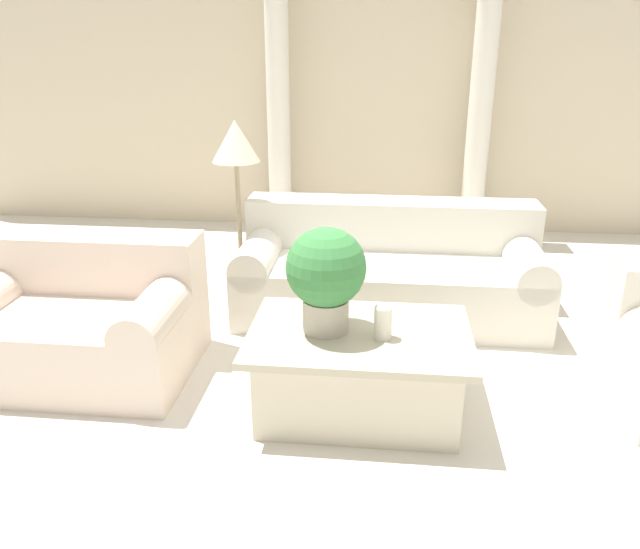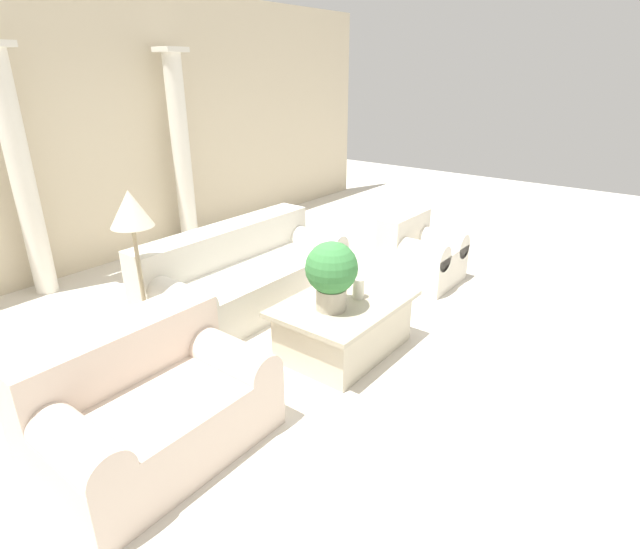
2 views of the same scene
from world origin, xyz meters
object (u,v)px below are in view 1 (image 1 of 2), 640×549
(coffee_table, at_px, (359,370))
(floor_lamp, at_px, (236,152))
(loveseat, at_px, (81,318))
(sofa_long, at_px, (389,270))
(potted_plant, at_px, (326,273))

(coffee_table, relative_size, floor_lamp, 0.85)
(coffee_table, xyz_separation_m, floor_lamp, (-0.98, 1.42, 0.92))
(floor_lamp, bearing_deg, loveseat, -123.54)
(sofa_long, relative_size, floor_lamp, 1.57)
(sofa_long, height_order, floor_lamp, floor_lamp)
(sofa_long, relative_size, loveseat, 1.60)
(coffee_table, bearing_deg, potted_plant, 178.72)
(coffee_table, xyz_separation_m, potted_plant, (-0.18, 0.00, 0.55))
(loveseat, height_order, floor_lamp, floor_lamp)
(potted_plant, relative_size, floor_lamp, 0.41)
(loveseat, relative_size, coffee_table, 1.16)
(coffee_table, height_order, potted_plant, potted_plant)
(potted_plant, bearing_deg, floor_lamp, 119.19)
(coffee_table, bearing_deg, sofa_long, 83.39)
(potted_plant, xyz_separation_m, floor_lamp, (-0.79, 1.42, 0.37))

